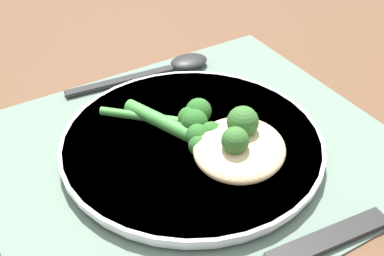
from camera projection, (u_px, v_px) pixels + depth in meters
name	position (u px, v px, depth m)	size (l,w,h in m)	color
ground_plane	(192.00, 154.00, 0.54)	(3.00, 3.00, 0.00)	brown
placemat	(192.00, 152.00, 0.54)	(0.40, 0.35, 0.00)	slate
plate	(192.00, 144.00, 0.54)	(0.26, 0.26, 0.01)	white
chicken_fillet	(239.00, 149.00, 0.50)	(0.13, 0.13, 0.03)	#DBBC89
pesto_dollop_primary	(235.00, 140.00, 0.48)	(0.03, 0.03, 0.03)	#336628
pesto_dollop_secondary	(243.00, 122.00, 0.50)	(0.03, 0.03, 0.03)	#336628
broccoli_stalk_right	(189.00, 132.00, 0.53)	(0.06, 0.11, 0.02)	#3D8E38
broccoli_stalk_rear	(188.00, 117.00, 0.54)	(0.10, 0.10, 0.03)	#3D8E38
spoon	(172.00, 66.00, 0.66)	(0.18, 0.04, 0.01)	black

